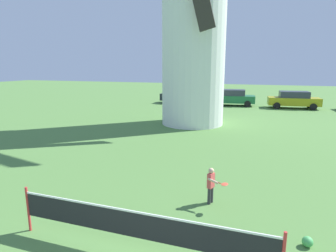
# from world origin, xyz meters

# --- Properties ---
(windmill) EXTENTS (10.58, 4.76, 16.23)m
(windmill) POSITION_xyz_m (-2.69, 16.14, 7.25)
(windmill) COLOR white
(windmill) RESTS_ON ground_plane
(tennis_net) EXTENTS (5.62, 0.06, 1.10)m
(tennis_net) POSITION_xyz_m (-0.42, 2.46, 0.69)
(tennis_net) COLOR red
(tennis_net) RESTS_ON ground_plane
(player_far) EXTENTS (0.64, 0.60, 1.05)m
(player_far) POSITION_xyz_m (0.62, 5.20, 0.60)
(player_far) COLOR #333338
(player_far) RESTS_ON ground_plane
(stray_ball) EXTENTS (0.23, 0.23, 0.23)m
(stray_ball) POSITION_xyz_m (2.96, 3.91, 0.12)
(stray_ball) COLOR #4CB259
(stray_ball) RESTS_ON ground_plane
(parked_car_black) EXTENTS (4.40, 1.92, 1.56)m
(parked_car_black) POSITION_xyz_m (-6.32, 26.23, 0.81)
(parked_car_black) COLOR #1E232D
(parked_car_black) RESTS_ON ground_plane
(parked_car_green) EXTENTS (4.46, 2.25, 1.56)m
(parked_car_green) POSITION_xyz_m (-1.22, 26.19, 0.81)
(parked_car_green) COLOR #1E6638
(parked_car_green) RESTS_ON ground_plane
(parked_car_mustard) EXTENTS (4.58, 2.18, 1.56)m
(parked_car_mustard) POSITION_xyz_m (4.36, 26.08, 0.81)
(parked_car_mustard) COLOR #999919
(parked_car_mustard) RESTS_ON ground_plane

